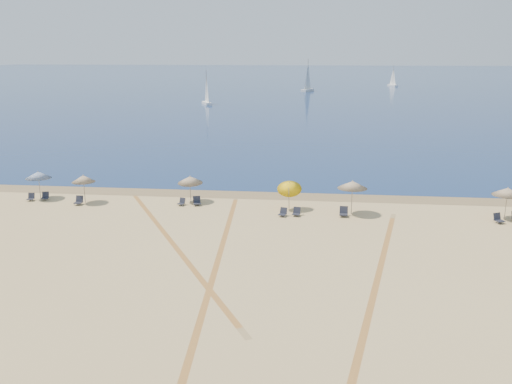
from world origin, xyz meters
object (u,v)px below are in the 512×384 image
chair_3 (182,202)px  sailboat_1 (393,80)px  chair_7 (344,212)px  umbrella_0 (38,175)px  umbrella_1 (83,179)px  sailboat_2 (308,82)px  umbrella_4 (352,185)px  chair_6 (297,212)px  chair_8 (498,219)px  chair_2 (79,201)px  chair_1 (45,196)px  chair_4 (197,201)px  umbrella_5 (508,192)px  chair_0 (31,197)px  umbrella_2 (190,180)px  umbrella_3 (289,186)px  sailboat_0 (207,94)px

chair_3 → sailboat_1: 155.75m
chair_7 → sailboat_1: sailboat_1 is taller
umbrella_0 → umbrella_1: umbrella_0 is taller
umbrella_0 → sailboat_2: sailboat_2 is taller
umbrella_4 → chair_6: (-4.11, -0.86, -2.01)m
umbrella_1 → chair_8: umbrella_1 is taller
chair_2 → chair_3: (8.26, 0.71, -0.05)m
chair_1 → sailboat_1: (48.31, 150.99, 1.86)m
chair_4 → sailboat_2: bearing=69.3°
umbrella_5 → chair_0: size_ratio=3.64×
umbrella_2 → umbrella_3: 8.23m
chair_1 → sailboat_2: size_ratio=0.08×
umbrella_4 → chair_8: 10.62m
chair_7 → sailboat_1: (23.92, 152.97, 1.83)m
umbrella_0 → chair_8: 36.07m
sailboat_0 → sailboat_1: bearing=30.9°
chair_3 → umbrella_4: bearing=13.2°
chair_3 → chair_7: chair_7 is taller
chair_3 → chair_8: chair_8 is taller
umbrella_5 → sailboat_1: size_ratio=0.35×
umbrella_1 → chair_4: 9.34m
chair_6 → chair_0: bearing=-174.4°
umbrella_5 → chair_3: (-24.45, 1.11, -1.86)m
umbrella_1 → umbrella_3: bearing=-0.9°
chair_1 → chair_8: chair_8 is taller
chair_8 → sailboat_2: 126.45m
umbrella_3 → umbrella_0: bearing=177.1°
umbrella_0 → sailboat_1: bearing=72.0°
umbrella_0 → chair_0: (-0.51, -0.60, -1.77)m
chair_1 → umbrella_4: bearing=-14.3°
chair_2 → chair_7: chair_7 is taller
umbrella_4 → sailboat_1: 154.12m
umbrella_4 → chair_3: umbrella_4 is taller
umbrella_0 → umbrella_2: size_ratio=1.06×
chair_4 → sailboat_1: bearing=59.3°
sailboat_0 → chair_4: bearing=-102.5°
chair_4 → sailboat_1: 155.30m
umbrella_3 → umbrella_1: bearing=179.1°
umbrella_5 → sailboat_1: 152.96m
chair_0 → chair_3: chair_0 is taller
chair_0 → chair_1: size_ratio=0.92×
umbrella_5 → chair_0: 37.22m
umbrella_1 → umbrella_4: umbrella_4 is taller
chair_0 → chair_7: bearing=-12.1°
umbrella_0 → umbrella_4: (25.55, -1.61, 0.26)m
umbrella_2 → sailboat_0: (-14.62, 80.42, 0.46)m
umbrella_0 → umbrella_4: 25.60m
umbrella_2 → chair_6: size_ratio=3.13×
chair_4 → chair_6: (8.04, -2.02, -0.03)m
chair_1 → chair_7: (24.40, -1.98, 0.04)m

